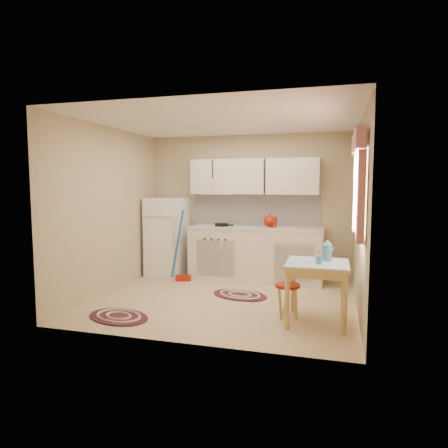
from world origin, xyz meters
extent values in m
plane|color=#CBB382|center=(0.00, 0.00, 0.00)|extent=(3.60, 3.60, 0.00)
cube|color=silver|center=(0.00, 0.00, 2.50)|extent=(3.60, 3.20, 0.04)
cube|color=tan|center=(0.00, 1.60, 1.25)|extent=(3.60, 0.04, 2.50)
cube|color=tan|center=(0.00, -1.60, 1.25)|extent=(3.60, 0.04, 2.50)
cube|color=tan|center=(-1.80, 0.00, 1.25)|extent=(0.04, 3.20, 2.50)
cube|color=tan|center=(1.80, 0.00, 1.25)|extent=(0.04, 3.20, 2.50)
cube|color=white|center=(0.12, 1.59, 1.20)|extent=(2.25, 0.03, 0.55)
cube|color=beige|center=(0.12, 1.44, 1.77)|extent=(2.25, 0.33, 0.60)
cube|color=white|center=(1.78, -0.55, 1.55)|extent=(0.04, 0.85, 0.95)
cube|color=white|center=(-1.42, 1.25, 0.70)|extent=(0.65, 0.60, 1.40)
cube|color=beige|center=(0.20, 1.30, 0.44)|extent=(2.25, 0.60, 0.88)
cube|color=beige|center=(0.20, 1.30, 0.90)|extent=(2.27, 0.62, 0.04)
cylinder|color=black|center=(-0.39, 1.25, 0.94)|extent=(0.32, 0.32, 0.05)
cylinder|color=#921505|center=(0.50, 1.30, 1.00)|extent=(0.12, 0.12, 0.16)
cube|color=#E1C270|center=(1.31, -0.59, 0.36)|extent=(0.72, 0.72, 0.72)
cylinder|color=#921505|center=(0.95, -0.50, 0.21)|extent=(0.38, 0.38, 0.42)
cylinder|color=teal|center=(1.33, -0.69, 0.77)|extent=(0.10, 0.10, 0.10)
camera|label=1|loc=(1.49, -5.32, 1.64)|focal=32.00mm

